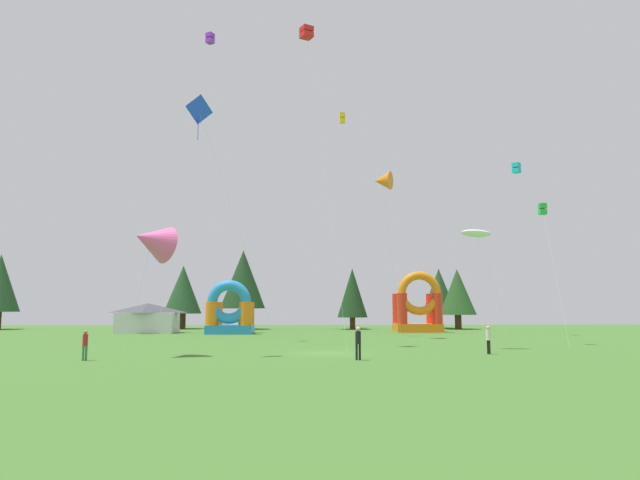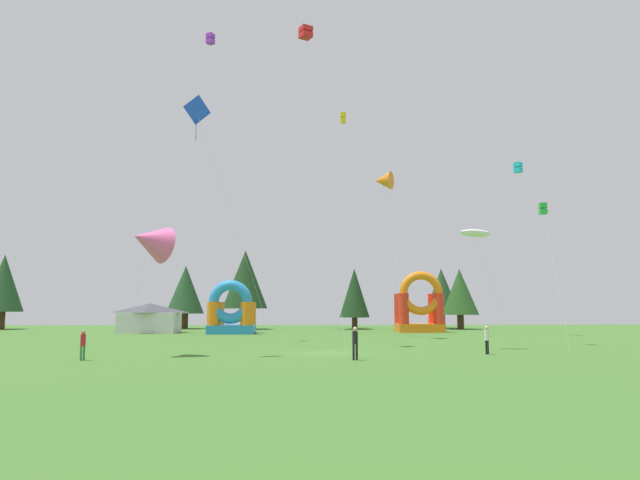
# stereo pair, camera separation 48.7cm
# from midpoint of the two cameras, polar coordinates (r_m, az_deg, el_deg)

# --- Properties ---
(ground_plane) EXTENTS (120.00, 120.00, 0.00)m
(ground_plane) POSITION_cam_midpoint_polar(r_m,az_deg,el_deg) (37.80, 0.97, -10.99)
(ground_plane) COLOR #3D6B28
(kite_blue_diamond) EXTENTS (6.01, 1.45, 15.72)m
(kite_blue_diamond) POSITION_cam_midpoint_polar(r_m,az_deg,el_deg) (37.94, -11.66, 12.12)
(kite_blue_diamond) COLOR blue
(kite_blue_diamond) RESTS_ON ground_plane
(kite_yellow_box) EXTENTS (7.45, 0.56, 22.84)m
(kite_yellow_box) POSITION_cam_midpoint_polar(r_m,az_deg,el_deg) (61.34, 2.46, 11.73)
(kite_yellow_box) COLOR yellow
(kite_yellow_box) RESTS_ON ground_plane
(kite_pink_delta) EXTENTS (3.70, 3.75, 8.24)m
(kite_pink_delta) POSITION_cam_midpoint_polar(r_m,az_deg,el_deg) (36.56, -15.95, -0.07)
(kite_pink_delta) COLOR #EA599E
(kite_pink_delta) RESTS_ON ground_plane
(kite_purple_box) EXTENTS (3.37, 5.29, 27.61)m
(kite_purple_box) POSITION_cam_midpoint_polar(r_m,az_deg,el_deg) (56.73, -10.44, 18.63)
(kite_purple_box) COLOR purple
(kite_purple_box) RESTS_ON ground_plane
(kite_red_box) EXTENTS (3.25, 5.66, 24.82)m
(kite_red_box) POSITION_cam_midpoint_polar(r_m,az_deg,el_deg) (48.57, -1.09, 19.55)
(kite_red_box) COLOR red
(kite_red_box) RESTS_ON ground_plane
(kite_cyan_box) EXTENTS (4.36, 5.00, 18.33)m
(kite_cyan_box) POSITION_cam_midpoint_polar(r_m,az_deg,el_deg) (66.42, 18.98, 6.68)
(kite_cyan_box) COLOR #19B7CC
(kite_cyan_box) RESTS_ON ground_plane
(kite_green_box) EXTENTS (0.57, 4.29, 11.19)m
(kite_green_box) POSITION_cam_midpoint_polar(r_m,az_deg,el_deg) (49.98, 21.22, 2.84)
(kite_green_box) COLOR green
(kite_green_box) RESTS_ON ground_plane
(kite_orange_delta) EXTENTS (3.61, 6.16, 15.98)m
(kite_orange_delta) POSITION_cam_midpoint_polar(r_m,az_deg,el_deg) (56.95, 6.44, 5.77)
(kite_orange_delta) COLOR orange
(kite_orange_delta) RESTS_ON ground_plane
(kite_white_parafoil) EXTENTS (3.57, 1.12, 8.59)m
(kite_white_parafoil) POSITION_cam_midpoint_polar(r_m,az_deg,el_deg) (43.12, 15.24, 0.64)
(kite_white_parafoil) COLOR white
(kite_white_parafoil) RESTS_ON ground_plane
(person_near_camera) EXTENTS (0.39, 0.39, 1.64)m
(person_near_camera) POSITION_cam_midpoint_polar(r_m,az_deg,el_deg) (34.97, -21.78, -9.28)
(person_near_camera) COLOR #33723F
(person_near_camera) RESTS_ON ground_plane
(person_midfield) EXTENTS (0.32, 0.32, 1.82)m
(person_midfield) POSITION_cam_midpoint_polar(r_m,az_deg,el_deg) (32.77, 3.88, -9.76)
(person_midfield) COLOR black
(person_midfield) RESTS_ON ground_plane
(person_left_edge) EXTENTS (0.37, 0.37, 1.75)m
(person_left_edge) POSITION_cam_midpoint_polar(r_m,az_deg,el_deg) (38.26, 16.35, -9.11)
(person_left_edge) COLOR black
(person_left_edge) RESTS_ON ground_plane
(inflatable_yellow_castle) EXTENTS (5.31, 4.27, 7.06)m
(inflatable_yellow_castle) POSITION_cam_midpoint_polar(r_m,az_deg,el_deg) (69.77, 9.92, -6.70)
(inflatable_yellow_castle) COLOR orange
(inflatable_yellow_castle) RESTS_ON ground_plane
(inflatable_orange_dome) EXTENTS (5.01, 4.97, 5.85)m
(inflatable_orange_dome) POSITION_cam_midpoint_polar(r_m,az_deg,el_deg) (65.56, -8.44, -7.24)
(inflatable_orange_dome) COLOR #268CD8
(inflatable_orange_dome) RESTS_ON ground_plane
(festival_tent) EXTENTS (6.38, 4.45, 3.36)m
(festival_tent) POSITION_cam_midpoint_polar(r_m,az_deg,el_deg) (69.99, -16.11, -7.34)
(festival_tent) COLOR silver
(festival_tent) RESTS_ON ground_plane
(tree_row_0) EXTENTS (5.24, 5.24, 9.93)m
(tree_row_0) POSITION_cam_midpoint_polar(r_m,az_deg,el_deg) (88.48, -28.40, -3.75)
(tree_row_0) COLOR #4C331E
(tree_row_0) RESTS_ON ground_plane
(tree_row_1) EXTENTS (5.09, 5.09, 8.57)m
(tree_row_1) POSITION_cam_midpoint_polar(r_m,az_deg,el_deg) (81.94, -12.85, -4.77)
(tree_row_1) COLOR #4C331E
(tree_row_1) RESTS_ON ground_plane
(tree_row_2) EXTENTS (6.03, 6.03, 10.53)m
(tree_row_2) POSITION_cam_midpoint_polar(r_m,az_deg,el_deg) (79.01, -7.15, -3.87)
(tree_row_2) COLOR #4C331E
(tree_row_2) RESTS_ON ground_plane
(tree_row_3) EXTENTS (4.01, 4.01, 8.07)m
(tree_row_3) POSITION_cam_midpoint_polar(r_m,az_deg,el_deg) (78.05, 3.56, -5.19)
(tree_row_3) COLOR #4C331E
(tree_row_3) RESTS_ON ground_plane
(tree_row_4) EXTENTS (3.07, 3.07, 7.70)m
(tree_row_4) POSITION_cam_midpoint_polar(r_m,az_deg,el_deg) (82.47, 3.64, -5.11)
(tree_row_4) COLOR #4C331E
(tree_row_4) RESTS_ON ground_plane
(tree_row_5) EXTENTS (4.65, 4.65, 8.38)m
(tree_row_5) POSITION_cam_midpoint_polar(r_m,az_deg,el_deg) (84.36, 11.95, -4.85)
(tree_row_5) COLOR #4C331E
(tree_row_5) RESTS_ON ground_plane
(tree_row_6) EXTENTS (4.91, 4.91, 8.06)m
(tree_row_6) POSITION_cam_midpoint_polar(r_m,az_deg,el_deg) (80.77, 13.67, -4.96)
(tree_row_6) COLOR #4C331E
(tree_row_6) RESTS_ON ground_plane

